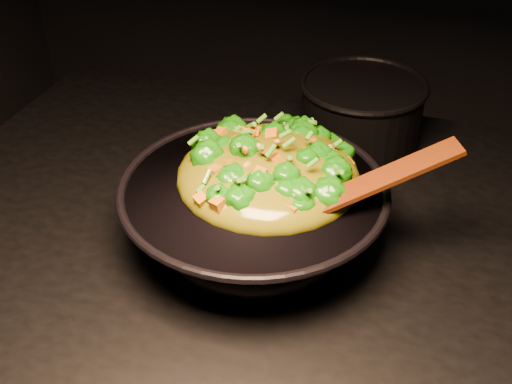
% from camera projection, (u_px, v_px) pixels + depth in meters
% --- Properties ---
extents(wok, '(0.44, 0.44, 0.10)m').
position_uv_depth(wok, '(254.00, 216.00, 0.88)').
color(wok, black).
rests_on(wok, stovetop).
extents(stir_fry, '(0.31, 0.31, 0.09)m').
position_uv_depth(stir_fry, '(269.00, 152.00, 0.84)').
color(stir_fry, '#166207').
rests_on(stir_fry, wok).
extents(spatula, '(0.21, 0.14, 0.09)m').
position_uv_depth(spatula, '(369.00, 184.00, 0.78)').
color(spatula, '#391707').
rests_on(spatula, wok).
extents(back_pot, '(0.26, 0.26, 0.12)m').
position_uv_depth(back_pot, '(361.00, 112.00, 1.09)').
color(back_pot, black).
rests_on(back_pot, stovetop).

